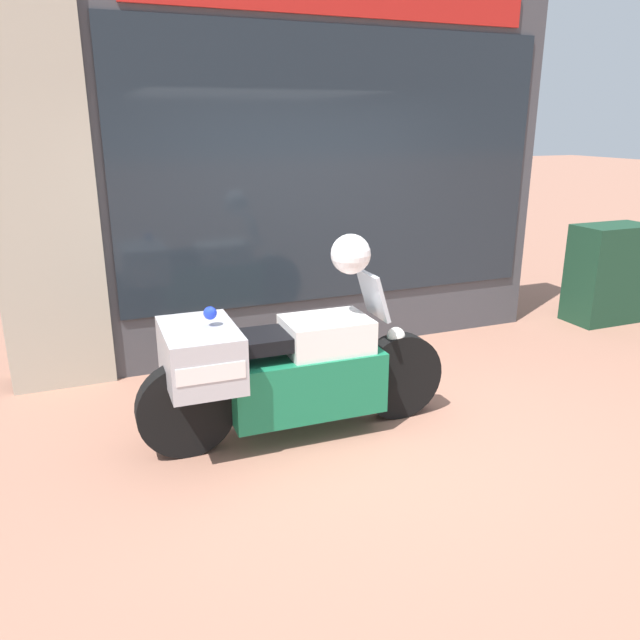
% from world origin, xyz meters
% --- Properties ---
extents(ground_plane, '(60.00, 60.00, 0.00)m').
position_xyz_m(ground_plane, '(0.00, 0.00, 0.00)').
color(ground_plane, '#9E6B56').
extents(shop_building, '(5.26, 0.55, 3.47)m').
position_xyz_m(shop_building, '(-0.37, 2.00, 1.74)').
color(shop_building, '#424247').
rests_on(shop_building, ground).
extents(window_display, '(3.97, 0.30, 2.04)m').
position_xyz_m(window_display, '(0.34, 2.03, 0.48)').
color(window_display, slate).
rests_on(window_display, ground).
extents(paramedic_motorcycle, '(2.31, 0.74, 1.18)m').
position_xyz_m(paramedic_motorcycle, '(-0.77, 0.23, 0.53)').
color(paramedic_motorcycle, black).
rests_on(paramedic_motorcycle, ground).
extents(utility_cabinet, '(0.87, 0.49, 1.11)m').
position_xyz_m(utility_cabinet, '(3.61, 1.49, 0.55)').
color(utility_cabinet, '#193D28').
rests_on(utility_cabinet, ground).
extents(white_helmet, '(0.28, 0.28, 0.28)m').
position_xyz_m(white_helmet, '(-0.23, 0.22, 1.32)').
color(white_helmet, white).
rests_on(white_helmet, paramedic_motorcycle).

